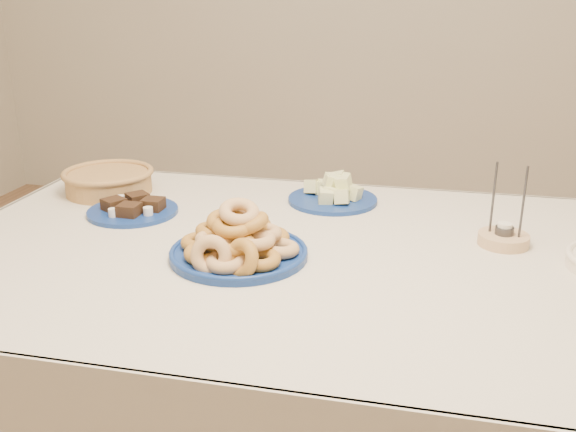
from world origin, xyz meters
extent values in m
cylinder|color=brown|center=(-0.70, 0.40, 0.36)|extent=(0.06, 0.06, 0.72)
cylinder|color=brown|center=(0.70, 0.40, 0.36)|extent=(0.06, 0.06, 0.72)
cube|color=beige|center=(0.00, 0.00, 0.74)|extent=(1.70, 1.10, 0.02)
cube|color=beige|center=(0.00, 0.55, 0.61)|extent=(1.70, 0.01, 0.28)
cylinder|color=navy|center=(-0.11, -0.07, 0.76)|extent=(0.35, 0.35, 0.02)
torus|color=navy|center=(-0.11, -0.07, 0.77)|extent=(0.35, 0.35, 0.01)
torus|color=#B27E4A|center=(-0.01, -0.07, 0.78)|extent=(0.12, 0.12, 0.04)
torus|color=#8D5B1F|center=(-0.05, -0.01, 0.78)|extent=(0.11, 0.11, 0.04)
torus|color=#8D5B1F|center=(-0.11, 0.01, 0.78)|extent=(0.13, 0.13, 0.04)
torus|color=#B27E4A|center=(-0.18, -0.01, 0.78)|extent=(0.11, 0.11, 0.03)
torus|color=#8D5B1F|center=(-0.20, -0.08, 0.78)|extent=(0.13, 0.13, 0.03)
torus|color=#8D5B1F|center=(-0.17, -0.14, 0.78)|extent=(0.12, 0.12, 0.04)
torus|color=#B27E4A|center=(-0.11, -0.17, 0.78)|extent=(0.12, 0.12, 0.04)
torus|color=#8D5B1F|center=(-0.04, -0.14, 0.78)|extent=(0.12, 0.12, 0.03)
torus|color=#B27E4A|center=(-0.06, -0.06, 0.81)|extent=(0.13, 0.13, 0.03)
torus|color=#8D5B1F|center=(-0.09, -0.02, 0.81)|extent=(0.13, 0.13, 0.04)
torus|color=#B27E4A|center=(-0.14, -0.03, 0.81)|extent=(0.10, 0.10, 0.03)
torus|color=#8D5B1F|center=(-0.16, -0.07, 0.81)|extent=(0.13, 0.13, 0.04)
torus|color=#B27E4A|center=(-0.15, -0.12, 0.81)|extent=(0.10, 0.10, 0.04)
torus|color=#8D5B1F|center=(-0.10, -0.13, 0.81)|extent=(0.11, 0.11, 0.04)
torus|color=#B27E4A|center=(-0.06, -0.10, 0.81)|extent=(0.10, 0.10, 0.03)
torus|color=#8D5B1F|center=(-0.08, -0.08, 0.83)|extent=(0.10, 0.10, 0.06)
torus|color=#B27E4A|center=(-0.11, -0.05, 0.83)|extent=(0.11, 0.10, 0.05)
torus|color=#8D5B1F|center=(-0.14, -0.07, 0.83)|extent=(0.12, 0.12, 0.04)
torus|color=#8D5B1F|center=(-0.11, -0.10, 0.83)|extent=(0.12, 0.13, 0.04)
torus|color=#B27E4A|center=(-0.10, -0.08, 0.86)|extent=(0.13, 0.13, 0.05)
torus|color=#B27E4A|center=(-0.14, -0.18, 0.79)|extent=(0.09, 0.06, 0.09)
torus|color=#8D5B1F|center=(-0.07, -0.18, 0.79)|extent=(0.11, 0.10, 0.09)
cylinder|color=navy|center=(0.04, 0.37, 0.76)|extent=(0.31, 0.31, 0.01)
cube|color=#D3DB8A|center=(0.06, 0.38, 0.81)|extent=(0.06, 0.05, 0.05)
cube|color=#D3DB8A|center=(0.02, 0.32, 0.78)|extent=(0.05, 0.05, 0.05)
cube|color=#D3DB8A|center=(0.03, 0.36, 0.81)|extent=(0.06, 0.05, 0.05)
cube|color=#D3DB8A|center=(0.07, 0.32, 0.78)|extent=(0.04, 0.05, 0.05)
cube|color=#D3DB8A|center=(0.00, 0.40, 0.78)|extent=(0.05, 0.05, 0.04)
cube|color=#D3DB8A|center=(-0.03, 0.40, 0.78)|extent=(0.05, 0.06, 0.05)
cube|color=#D3DB8A|center=(0.05, 0.39, 0.81)|extent=(0.05, 0.04, 0.05)
cube|color=#D3DB8A|center=(0.03, 0.33, 0.78)|extent=(0.05, 0.05, 0.05)
cube|color=#D3DB8A|center=(0.01, 0.40, 0.78)|extent=(0.06, 0.05, 0.05)
cube|color=#D3DB8A|center=(0.07, 0.36, 0.81)|extent=(0.05, 0.05, 0.05)
cube|color=#D3DB8A|center=(0.09, 0.37, 0.78)|extent=(0.06, 0.05, 0.05)
cube|color=#D3DB8A|center=(0.03, 0.37, 0.81)|extent=(0.06, 0.06, 0.05)
cube|color=#D3DB8A|center=(0.04, 0.42, 0.78)|extent=(0.05, 0.05, 0.05)
cylinder|color=navy|center=(-0.48, 0.15, 0.76)|extent=(0.31, 0.31, 0.01)
cube|color=black|center=(-0.52, 0.13, 0.78)|extent=(0.07, 0.07, 0.03)
cube|color=black|center=(-0.46, 0.10, 0.78)|extent=(0.06, 0.06, 0.03)
cube|color=black|center=(-0.48, 0.19, 0.78)|extent=(0.08, 0.08, 0.03)
cube|color=black|center=(-0.42, 0.16, 0.78)|extent=(0.05, 0.05, 0.03)
cylinder|color=white|center=(-0.53, 0.19, 0.77)|extent=(0.03, 0.03, 0.02)
cylinder|color=white|center=(-0.50, 0.09, 0.77)|extent=(0.03, 0.03, 0.02)
cylinder|color=white|center=(-0.42, 0.12, 0.77)|extent=(0.03, 0.03, 0.02)
cylinder|color=olive|center=(-0.63, 0.31, 0.78)|extent=(0.28, 0.28, 0.06)
torus|color=olive|center=(-0.63, 0.31, 0.81)|extent=(0.30, 0.30, 0.02)
cylinder|color=tan|center=(0.48, 0.14, 0.76)|extent=(0.15, 0.15, 0.03)
cylinder|color=#3B3A3F|center=(0.48, 0.14, 0.79)|extent=(0.06, 0.06, 0.02)
cylinder|color=silver|center=(0.48, 0.14, 0.80)|extent=(0.04, 0.04, 0.01)
cylinder|color=#3B3A3F|center=(0.45, 0.15, 0.86)|extent=(0.01, 0.01, 0.17)
cylinder|color=#3B3A3F|center=(0.51, 0.13, 0.86)|extent=(0.01, 0.01, 0.17)
camera|label=1|loc=(0.30, -1.35, 1.33)|focal=40.00mm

